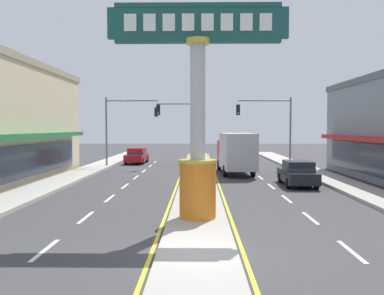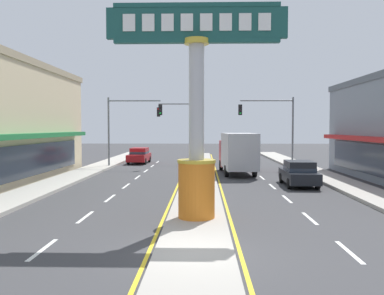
{
  "view_description": "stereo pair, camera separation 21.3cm",
  "coord_description": "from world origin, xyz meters",
  "px_view_note": "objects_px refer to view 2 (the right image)",
  "views": [
    {
      "loc": [
        0.03,
        -11.46,
        3.55
      ],
      "look_at": [
        -0.28,
        8.26,
        2.6
      ],
      "focal_mm": 39.09,
      "sensor_mm": 36.0,
      "label": 1
    },
    {
      "loc": [
        0.24,
        -11.46,
        3.55
      ],
      "look_at": [
        -0.28,
        8.26,
        2.6
      ],
      "focal_mm": 39.09,
      "sensor_mm": 36.0,
      "label": 2
    }
  ],
  "objects_px": {
    "box_truck_far_right_lane": "(238,152)",
    "traffic_light_right_side": "(273,119)",
    "traffic_light_left_side": "(128,120)",
    "district_sign": "(197,121)",
    "sedan_near_left_lane": "(139,155)",
    "traffic_light_median_far": "(183,121)",
    "sedan_near_right_lane": "(299,173)"
  },
  "relations": [
    {
      "from": "box_truck_far_right_lane",
      "to": "traffic_light_right_side",
      "type": "bearing_deg",
      "value": 56.15
    },
    {
      "from": "traffic_light_left_side",
      "to": "district_sign",
      "type": "bearing_deg",
      "value": -73.24
    },
    {
      "from": "traffic_light_left_side",
      "to": "box_truck_far_right_lane",
      "type": "distance_m",
      "value": 10.86
    },
    {
      "from": "traffic_light_left_side",
      "to": "box_truck_far_right_lane",
      "type": "xyz_separation_m",
      "value": [
        9.21,
        -5.16,
        -2.55
      ]
    },
    {
      "from": "sedan_near_left_lane",
      "to": "traffic_light_median_far",
      "type": "bearing_deg",
      "value": 9.49
    },
    {
      "from": "sedan_near_right_lane",
      "to": "traffic_light_left_side",
      "type": "bearing_deg",
      "value": 137.47
    },
    {
      "from": "traffic_light_left_side",
      "to": "traffic_light_right_side",
      "type": "height_order",
      "value": "same"
    },
    {
      "from": "traffic_light_left_side",
      "to": "traffic_light_median_far",
      "type": "height_order",
      "value": "same"
    },
    {
      "from": "box_truck_far_right_lane",
      "to": "traffic_light_median_far",
      "type": "bearing_deg",
      "value": 114.25
    },
    {
      "from": "traffic_light_median_far",
      "to": "district_sign",
      "type": "bearing_deg",
      "value": -86.2
    },
    {
      "from": "box_truck_far_right_lane",
      "to": "sedan_near_left_lane",
      "type": "xyz_separation_m",
      "value": [
        -8.92,
        9.47,
        -0.91
      ]
    },
    {
      "from": "sedan_near_left_lane",
      "to": "box_truck_far_right_lane",
      "type": "bearing_deg",
      "value": -46.7
    },
    {
      "from": "traffic_light_left_side",
      "to": "traffic_light_right_side",
      "type": "bearing_deg",
      "value": 0.24
    },
    {
      "from": "traffic_light_right_side",
      "to": "sedan_near_right_lane",
      "type": "bearing_deg",
      "value": -91.43
    },
    {
      "from": "traffic_light_right_side",
      "to": "sedan_near_right_lane",
      "type": "relative_size",
      "value": 1.43
    },
    {
      "from": "sedan_near_right_lane",
      "to": "sedan_near_left_lane",
      "type": "bearing_deg",
      "value": 127.68
    },
    {
      "from": "traffic_light_median_far",
      "to": "box_truck_far_right_lane",
      "type": "bearing_deg",
      "value": -65.75
    },
    {
      "from": "box_truck_far_right_lane",
      "to": "sedan_near_left_lane",
      "type": "relative_size",
      "value": 1.61
    },
    {
      "from": "district_sign",
      "to": "box_truck_far_right_lane",
      "type": "xyz_separation_m",
      "value": [
        2.86,
        15.94,
        -2.1
      ]
    },
    {
      "from": "traffic_light_median_far",
      "to": "box_truck_far_right_lane",
      "type": "distance_m",
      "value": 11.46
    },
    {
      "from": "traffic_light_right_side",
      "to": "traffic_light_left_side",
      "type": "bearing_deg",
      "value": -179.76
    },
    {
      "from": "traffic_light_left_side",
      "to": "sedan_near_right_lane",
      "type": "relative_size",
      "value": 1.43
    },
    {
      "from": "sedan_near_right_lane",
      "to": "sedan_near_left_lane",
      "type": "xyz_separation_m",
      "value": [
        -12.13,
        15.71,
        0.0
      ]
    },
    {
      "from": "traffic_light_median_far",
      "to": "sedan_near_right_lane",
      "type": "bearing_deg",
      "value": -64.61
    },
    {
      "from": "traffic_light_right_side",
      "to": "traffic_light_median_far",
      "type": "height_order",
      "value": "same"
    },
    {
      "from": "traffic_light_right_side",
      "to": "district_sign",
      "type": "bearing_deg",
      "value": -106.72
    },
    {
      "from": "district_sign",
      "to": "sedan_near_right_lane",
      "type": "relative_size",
      "value": 1.84
    },
    {
      "from": "traffic_light_left_side",
      "to": "sedan_near_right_lane",
      "type": "height_order",
      "value": "traffic_light_left_side"
    },
    {
      "from": "district_sign",
      "to": "traffic_light_left_side",
      "type": "height_order",
      "value": "district_sign"
    },
    {
      "from": "traffic_light_median_far",
      "to": "traffic_light_left_side",
      "type": "bearing_deg",
      "value": -132.51
    },
    {
      "from": "traffic_light_median_far",
      "to": "sedan_near_left_lane",
      "type": "bearing_deg",
      "value": -170.51
    },
    {
      "from": "traffic_light_median_far",
      "to": "sedan_near_left_lane",
      "type": "height_order",
      "value": "traffic_light_median_far"
    }
  ]
}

